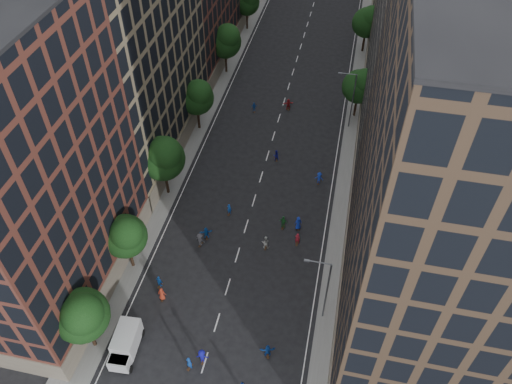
% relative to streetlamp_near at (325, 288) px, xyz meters
% --- Properties ---
extents(ground, '(240.00, 240.00, 0.00)m').
position_rel_streetlamp_near_xyz_m(ground, '(-10.37, 28.00, -5.17)').
color(ground, black).
rests_on(ground, ground).
extents(sidewalk_left, '(4.00, 105.00, 0.15)m').
position_rel_streetlamp_near_xyz_m(sidewalk_left, '(-22.37, 35.50, -5.09)').
color(sidewalk_left, slate).
rests_on(sidewalk_left, ground).
extents(sidewalk_right, '(4.00, 105.00, 0.15)m').
position_rel_streetlamp_near_xyz_m(sidewalk_right, '(1.63, 35.50, -5.09)').
color(sidewalk_right, slate).
rests_on(sidewalk_right, ground).
extents(bldg_left_a, '(14.00, 22.00, 30.00)m').
position_rel_streetlamp_near_xyz_m(bldg_left_a, '(-29.37, -1.00, 9.83)').
color(bldg_left_a, '#5A2C22').
rests_on(bldg_left_a, ground).
extents(bldg_left_b, '(14.00, 26.00, 34.00)m').
position_rel_streetlamp_near_xyz_m(bldg_left_b, '(-29.37, 23.00, 11.83)').
color(bldg_left_b, '#817254').
rests_on(bldg_left_b, ground).
extents(bldg_right_a, '(14.00, 30.00, 36.00)m').
position_rel_streetlamp_near_xyz_m(bldg_right_a, '(8.63, 3.00, 12.83)').
color(bldg_right_a, '#433124').
rests_on(bldg_right_a, ground).
extents(bldg_right_b, '(14.00, 28.00, 33.00)m').
position_rel_streetlamp_near_xyz_m(bldg_right_b, '(8.63, 32.00, 11.33)').
color(bldg_right_b, '#625950').
rests_on(bldg_right_b, ground).
extents(tree_left_0, '(5.20, 5.20, 8.83)m').
position_rel_streetlamp_near_xyz_m(tree_left_0, '(-21.38, -8.15, 0.79)').
color(tree_left_0, black).
rests_on(tree_left_0, ground).
extents(tree_left_1, '(4.80, 4.80, 8.21)m').
position_rel_streetlamp_near_xyz_m(tree_left_1, '(-21.39, 1.86, 0.38)').
color(tree_left_1, black).
rests_on(tree_left_1, ground).
extents(tree_left_2, '(5.60, 5.60, 9.45)m').
position_rel_streetlamp_near_xyz_m(tree_left_2, '(-21.36, 13.83, 1.19)').
color(tree_left_2, black).
rests_on(tree_left_2, ground).
extents(tree_left_3, '(5.00, 5.00, 8.58)m').
position_rel_streetlamp_near_xyz_m(tree_left_3, '(-21.38, 27.85, 0.65)').
color(tree_left_3, black).
rests_on(tree_left_3, ground).
extents(tree_left_4, '(5.40, 5.40, 9.08)m').
position_rel_streetlamp_near_xyz_m(tree_left_4, '(-21.37, 43.84, 0.93)').
color(tree_left_4, black).
rests_on(tree_left_4, ground).
extents(tree_left_5, '(4.80, 4.80, 8.33)m').
position_rel_streetlamp_near_xyz_m(tree_left_5, '(-21.39, 59.86, 0.51)').
color(tree_left_5, black).
rests_on(tree_left_5, ground).
extents(tree_right_a, '(5.00, 5.00, 8.39)m').
position_rel_streetlamp_near_xyz_m(tree_right_a, '(1.02, 35.85, 0.46)').
color(tree_right_a, black).
rests_on(tree_right_a, ground).
extents(tree_right_b, '(5.20, 5.20, 8.83)m').
position_rel_streetlamp_near_xyz_m(tree_right_b, '(1.02, 55.85, 0.79)').
color(tree_right_b, black).
rests_on(tree_right_b, ground).
extents(streetlamp_near, '(2.64, 0.22, 9.06)m').
position_rel_streetlamp_near_xyz_m(streetlamp_near, '(0.00, 0.00, 0.00)').
color(streetlamp_near, '#595B60').
rests_on(streetlamp_near, ground).
extents(streetlamp_far, '(2.64, 0.22, 9.06)m').
position_rel_streetlamp_near_xyz_m(streetlamp_far, '(0.00, 33.00, 0.00)').
color(streetlamp_far, '#595B60').
rests_on(streetlamp_far, ground).
extents(cargo_van, '(2.55, 4.89, 2.53)m').
position_rel_streetlamp_near_xyz_m(cargo_van, '(-18.18, -7.86, -3.84)').
color(cargo_van, silver).
rests_on(cargo_van, ground).
extents(skater_0, '(1.03, 0.87, 1.80)m').
position_rel_streetlamp_near_xyz_m(skater_0, '(-18.87, -5.81, -4.27)').
color(skater_0, '#1445A2').
rests_on(skater_0, ground).
extents(skater_1, '(0.76, 0.62, 1.79)m').
position_rel_streetlamp_near_xyz_m(skater_1, '(-11.61, -8.25, -4.27)').
color(skater_1, '#123E98').
rests_on(skater_1, ground).
extents(skater_3, '(1.25, 0.82, 1.82)m').
position_rel_streetlamp_near_xyz_m(skater_3, '(-10.59, -7.35, -4.26)').
color(skater_3, '#131298').
rests_on(skater_3, ground).
extents(skater_4, '(1.04, 0.73, 1.64)m').
position_rel_streetlamp_near_xyz_m(skater_4, '(-17.63, 0.02, -4.35)').
color(skater_4, '#144BA4').
rests_on(skater_4, ground).
extents(skater_5, '(1.59, 0.90, 1.63)m').
position_rel_streetlamp_near_xyz_m(skater_5, '(-4.54, -5.41, -4.35)').
color(skater_5, '#13409D').
rests_on(skater_5, ground).
extents(skater_6, '(0.90, 0.64, 1.74)m').
position_rel_streetlamp_near_xyz_m(skater_6, '(-16.82, -1.45, -4.30)').
color(skater_6, '#A9301C').
rests_on(skater_6, ground).
extents(skater_7, '(0.64, 0.43, 1.73)m').
position_rel_streetlamp_near_xyz_m(skater_7, '(-3.87, 9.12, -4.30)').
color(skater_7, maroon).
rests_on(skater_7, ground).
extents(skater_8, '(0.95, 0.77, 1.85)m').
position_rel_streetlamp_near_xyz_m(skater_8, '(-7.42, 7.74, -4.24)').
color(skater_8, beige).
rests_on(skater_8, ground).
extents(skater_9, '(1.31, 0.94, 1.82)m').
position_rel_streetlamp_near_xyz_m(skater_9, '(-14.96, 6.53, -4.26)').
color(skater_9, '#48484D').
rests_on(skater_9, ground).
extents(skater_10, '(1.18, 0.71, 1.89)m').
position_rel_streetlamp_near_xyz_m(skater_10, '(-5.91, 11.24, -4.22)').
color(skater_10, '#1F682C').
rests_on(skater_10, ground).
extents(skater_11, '(1.57, 1.03, 1.62)m').
position_rel_streetlamp_near_xyz_m(skater_11, '(-14.59, 7.76, -4.36)').
color(skater_11, '#1552AD').
rests_on(skater_11, ground).
extents(skater_12, '(1.08, 0.92, 1.88)m').
position_rel_streetlamp_near_xyz_m(skater_12, '(-4.15, 11.49, -4.23)').
color(skater_12, '#142BA8').
rests_on(skater_12, ground).
extents(skater_13, '(0.67, 0.52, 1.64)m').
position_rel_streetlamp_near_xyz_m(skater_13, '(-12.87, 12.08, -4.35)').
color(skater_13, '#1549AF').
rests_on(skater_13, ground).
extents(skater_14, '(0.98, 0.89, 1.63)m').
position_rel_streetlamp_near_xyz_m(skater_14, '(-9.06, 23.33, -4.36)').
color(skater_14, '#111591').
rests_on(skater_14, ground).
extents(skater_15, '(1.21, 0.80, 1.75)m').
position_rel_streetlamp_near_xyz_m(skater_15, '(-2.65, 19.97, -4.29)').
color(skater_15, '#1635B7').
rests_on(skater_15, ground).
extents(skater_16, '(0.98, 0.63, 1.56)m').
position_rel_streetlamp_near_xyz_m(skater_16, '(-14.46, 33.88, -4.39)').
color(skater_16, '#1347A2').
rests_on(skater_16, ground).
extents(skater_17, '(1.75, 1.13, 1.81)m').
position_rel_streetlamp_near_xyz_m(skater_17, '(-9.40, 35.56, -4.27)').
color(skater_17, maroon).
rests_on(skater_17, ground).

